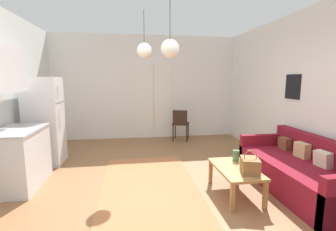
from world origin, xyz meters
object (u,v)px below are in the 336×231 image
Objects in this scene: bamboo_vase at (236,155)px; pendant_lamp_far at (144,51)px; couch at (302,173)px; pendant_lamp_near at (170,49)px; coffee_table at (235,171)px; refrigerator at (45,121)px; accent_chair at (181,123)px; handbag at (250,165)px.

pendant_lamp_far is at bearing 142.11° from bamboo_vase.
couch is 2.63m from pendant_lamp_near.
coffee_table is at bearing -47.46° from pendant_lamp_far.
coffee_table is at bearing -29.83° from refrigerator.
pendant_lamp_far is (-1.19, 1.29, 1.78)m from coffee_table.
pendant_lamp_near reaches higher than refrigerator.
accent_chair is (2.93, 1.30, -0.35)m from refrigerator.
bamboo_vase is 0.43× the size of pendant_lamp_near.
couch is at bearing -17.64° from bamboo_vase.
pendant_lamp_near is (-1.01, 0.40, 1.53)m from handbag.
coffee_table is 2.50m from pendant_lamp_far.
bamboo_vase is (-0.91, 0.29, 0.22)m from couch.
handbag is 3.28m from accent_chair.
coffee_table is 1.93m from pendant_lamp_near.
refrigerator reaches higher than bamboo_vase.
couch is 3.18m from pendant_lamp_far.
couch is 3.32m from accent_chair.
accent_chair reaches higher than bamboo_vase.
pendant_lamp_far reaches higher than accent_chair.
pendant_lamp_far is at bearing 130.71° from handbag.
handbag is at bearing -49.29° from pendant_lamp_far.
coffee_table is 1.12× the size of pendant_lamp_far.
refrigerator is (-3.19, 1.98, 0.33)m from handbag.
refrigerator is at bearing 165.95° from pendant_lamp_far.
pendant_lamp_far reaches higher than bamboo_vase.
couch is 4.53m from refrigerator.
accent_chair is (-0.26, 3.27, -0.02)m from handbag.
pendant_lamp_near is at bearing -75.73° from pendant_lamp_far.
pendant_lamp_near is at bearing 158.38° from handbag.
pendant_lamp_far is (-1.03, -1.77, 1.64)m from accent_chair.
coffee_table is 2.72× the size of handbag.
refrigerator is at bearing 144.13° from pendant_lamp_near.
refrigerator reaches higher than accent_chair.
pendant_lamp_far reaches higher than couch.
refrigerator is at bearing 150.17° from coffee_table.
handbag reaches higher than coffee_table.
refrigerator is (-3.21, 1.50, 0.35)m from bamboo_vase.
bamboo_vase is 0.47× the size of pendant_lamp_far.
refrigerator is 3.22m from accent_chair.
pendant_lamp_near is 1.11× the size of pendant_lamp_far.
bamboo_vase reaches higher than handbag.
handbag is 3.77m from refrigerator.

